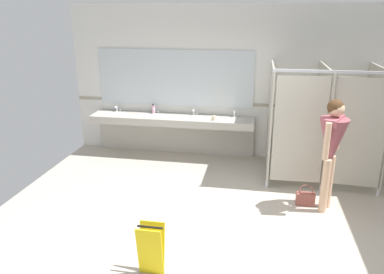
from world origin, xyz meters
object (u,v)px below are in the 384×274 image
soap_dispenser (153,109)px  paper_cup (214,118)px  person_standing (332,142)px  wet_floor_sign (151,249)px  handbag (305,198)px

soap_dispenser → paper_cup: 1.29m
person_standing → soap_dispenser: size_ratio=8.52×
paper_cup → wet_floor_sign: 3.48m
person_standing → paper_cup: 2.44m
paper_cup → soap_dispenser: bearing=166.9°
person_standing → handbag: (-0.26, 0.08, -0.93)m
handbag → paper_cup: 2.31m
person_standing → paper_cup: person_standing is taller
person_standing → wet_floor_sign: person_standing is taller
paper_cup → person_standing: bearing=-40.8°
soap_dispenser → wet_floor_sign: (1.00, -3.72, -0.59)m
soap_dispenser → paper_cup: size_ratio=2.25×
handbag → person_standing: bearing=-17.8°
handbag → wet_floor_sign: (-1.83, -1.92, 0.20)m
paper_cup → wet_floor_sign: size_ratio=0.14×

